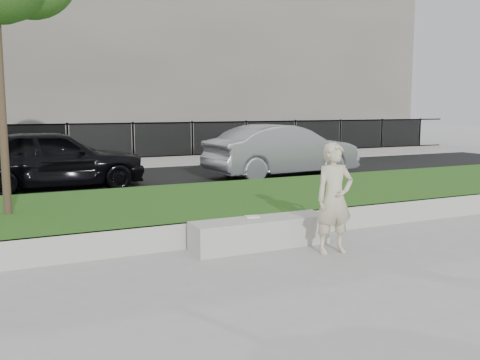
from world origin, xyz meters
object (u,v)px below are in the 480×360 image
car_silver (283,151)px  book (252,217)px  car_dark (54,159)px  man (334,198)px  stone_bench (261,233)px

car_silver → book: bearing=141.7°
car_dark → car_silver: (6.54, -0.41, 0.00)m
man → car_silver: size_ratio=0.34×
car_dark → man: bearing=-158.8°
stone_bench → car_dark: 7.63m
stone_bench → car_dark: size_ratio=0.48×
stone_bench → man: (0.82, -0.75, 0.59)m
stone_bench → book: book is taller
stone_bench → car_dark: car_dark is taller
car_dark → book: bearing=-163.0°
man → stone_bench: bearing=143.5°
stone_bench → car_silver: bearing=57.7°
man → car_dark: man is taller
car_silver → car_dark: bearing=81.4°
car_dark → car_silver: car_silver is taller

